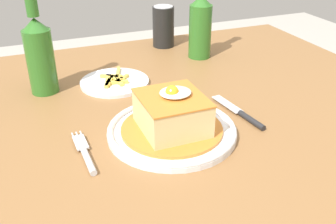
% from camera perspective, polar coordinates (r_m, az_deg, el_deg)
% --- Properties ---
extents(dining_table, '(1.28, 0.97, 0.76)m').
position_cam_1_polar(dining_table, '(0.89, -2.63, -5.93)').
color(dining_table, olive).
rests_on(dining_table, ground_plane).
extents(main_plate, '(0.25, 0.25, 0.02)m').
position_cam_1_polar(main_plate, '(0.75, 0.57, -2.76)').
color(main_plate, white).
rests_on(main_plate, dining_table).
extents(sandwich_meal, '(0.20, 0.20, 0.09)m').
position_cam_1_polar(sandwich_meal, '(0.73, 0.60, -0.41)').
color(sandwich_meal, orange).
rests_on(sandwich_meal, main_plate).
extents(fork, '(0.02, 0.14, 0.01)m').
position_cam_1_polar(fork, '(0.70, -12.01, -6.16)').
color(fork, silver).
rests_on(fork, dining_table).
extents(knife, '(0.04, 0.17, 0.01)m').
position_cam_1_polar(knife, '(0.82, 11.13, -0.48)').
color(knife, '#262628').
rests_on(knife, dining_table).
extents(soda_can, '(0.07, 0.07, 0.12)m').
position_cam_1_polar(soda_can, '(1.22, -0.69, 12.46)').
color(soda_can, black).
rests_on(soda_can, dining_table).
extents(beer_bottle_green, '(0.06, 0.06, 0.27)m').
position_cam_1_polar(beer_bottle_green, '(1.12, 4.79, 12.90)').
color(beer_bottle_green, '#2D6B23').
rests_on(beer_bottle_green, dining_table).
extents(beer_bottle_green_far, '(0.06, 0.06, 0.27)m').
position_cam_1_polar(beer_bottle_green_far, '(0.94, -18.41, 8.43)').
color(beer_bottle_green_far, '#2D6B23').
rests_on(beer_bottle_green_far, dining_table).
extents(side_plate_fries, '(0.17, 0.17, 0.02)m').
position_cam_1_polar(side_plate_fries, '(0.97, -7.85, 4.42)').
color(side_plate_fries, white).
rests_on(side_plate_fries, dining_table).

